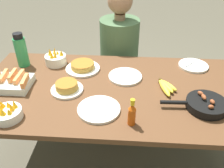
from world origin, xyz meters
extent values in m
plane|color=#565142|center=(0.00, 0.00, 0.00)|extent=(14.00, 14.00, 0.00)
cube|color=brown|center=(0.00, 0.00, 0.69)|extent=(1.80, 0.92, 0.03)
cylinder|color=brown|center=(-0.84, 0.40, 0.33)|extent=(0.07, 0.07, 0.67)
cylinder|color=brown|center=(0.84, 0.40, 0.33)|extent=(0.07, 0.07, 0.67)
ellipsoid|color=yellow|center=(0.34, 0.00, 0.72)|extent=(0.08, 0.20, 0.04)
ellipsoid|color=yellow|center=(0.35, 0.02, 0.72)|extent=(0.11, 0.17, 0.04)
ellipsoid|color=yellow|center=(0.37, 0.03, 0.72)|extent=(0.13, 0.14, 0.04)
cylinder|color=#4C3819|center=(0.32, 0.08, 0.72)|extent=(0.02, 0.02, 0.04)
cube|color=silver|center=(-0.69, -0.03, 0.73)|extent=(0.30, 0.21, 0.05)
cube|color=#ED8E4C|center=(-0.72, -0.01, 0.77)|extent=(0.04, 0.14, 0.04)
cube|color=#ED8E4C|center=(-0.66, -0.01, 0.77)|extent=(0.03, 0.13, 0.05)
cube|color=#ED8E4C|center=(-0.61, -0.01, 0.77)|extent=(0.02, 0.15, 0.04)
cube|color=#ED8E4C|center=(-0.56, -0.06, 0.77)|extent=(0.04, 0.14, 0.04)
cylinder|color=black|center=(0.57, -0.17, 0.71)|extent=(0.23, 0.23, 0.01)
cylinder|color=black|center=(0.57, -0.17, 0.73)|extent=(0.24, 0.24, 0.04)
cylinder|color=black|center=(0.37, -0.18, 0.74)|extent=(0.15, 0.03, 0.02)
ellipsoid|color=brown|center=(0.55, -0.15, 0.77)|extent=(0.03, 0.05, 0.03)
ellipsoid|color=brown|center=(0.54, -0.11, 0.77)|extent=(0.05, 0.05, 0.03)
ellipsoid|color=brown|center=(0.57, -0.24, 0.77)|extent=(0.03, 0.03, 0.03)
ellipsoid|color=brown|center=(0.59, -0.19, 0.77)|extent=(0.03, 0.04, 0.03)
cylinder|color=silver|center=(-0.23, 0.22, 0.71)|extent=(0.25, 0.25, 0.02)
cylinder|color=gold|center=(-0.23, 0.22, 0.74)|extent=(0.17, 0.17, 0.04)
cylinder|color=#9F6624|center=(-0.23, 0.22, 0.76)|extent=(0.17, 0.17, 0.00)
cylinder|color=silver|center=(-0.29, -0.05, 0.71)|extent=(0.21, 0.21, 0.02)
cylinder|color=gold|center=(-0.29, -0.05, 0.74)|extent=(0.14, 0.14, 0.04)
cylinder|color=#9F6624|center=(-0.29, -0.05, 0.76)|extent=(0.14, 0.14, 0.00)
cylinder|color=silver|center=(0.08, 0.13, 0.71)|extent=(0.24, 0.24, 0.02)
cylinder|color=silver|center=(0.08, 0.16, 0.72)|extent=(0.08, 0.09, 0.01)
cube|color=silver|center=(0.14, 0.10, 0.72)|extent=(0.05, 0.05, 0.00)
cylinder|color=silver|center=(0.60, 0.33, 0.71)|extent=(0.22, 0.22, 0.02)
cylinder|color=silver|center=(0.57, 0.32, 0.72)|extent=(0.09, 0.10, 0.01)
cube|color=silver|center=(0.63, 0.39, 0.72)|extent=(0.05, 0.05, 0.00)
cylinder|color=silver|center=(-0.06, -0.23, 0.71)|extent=(0.25, 0.25, 0.02)
cylinder|color=silver|center=(-0.06, -0.26, 0.72)|extent=(0.09, 0.08, 0.01)
cube|color=silver|center=(-0.11, -0.21, 0.72)|extent=(0.05, 0.04, 0.00)
cylinder|color=silver|center=(-0.56, -0.33, 0.73)|extent=(0.16, 0.16, 0.05)
cone|color=#F4A819|center=(-0.53, -0.33, 0.78)|extent=(0.04, 0.05, 0.06)
cone|color=#F4A819|center=(-0.52, -0.30, 0.78)|extent=(0.05, 0.05, 0.06)
cone|color=#F4A819|center=(-0.56, -0.30, 0.77)|extent=(0.04, 0.03, 0.04)
cone|color=#F4A819|center=(-0.59, -0.31, 0.78)|extent=(0.05, 0.05, 0.06)
cone|color=#F4A819|center=(-0.59, -0.33, 0.77)|extent=(0.04, 0.04, 0.05)
cone|color=#F4A819|center=(-0.56, -0.37, 0.77)|extent=(0.04, 0.04, 0.04)
cone|color=#F4A819|center=(-0.53, -0.36, 0.77)|extent=(0.05, 0.05, 0.05)
cylinder|color=silver|center=(-0.46, 0.30, 0.74)|extent=(0.16, 0.16, 0.07)
cone|color=#F4A819|center=(-0.41, 0.30, 0.79)|extent=(0.04, 0.04, 0.05)
cone|color=#F4A819|center=(-0.44, 0.32, 0.79)|extent=(0.04, 0.04, 0.04)
cone|color=#F4A819|center=(-0.46, 0.32, 0.80)|extent=(0.04, 0.04, 0.06)
cone|color=#F4A819|center=(-0.50, 0.30, 0.80)|extent=(0.04, 0.04, 0.06)
cone|color=#F4A819|center=(-0.47, 0.26, 0.79)|extent=(0.05, 0.05, 0.04)
cone|color=#F4A819|center=(-0.44, 0.26, 0.80)|extent=(0.04, 0.04, 0.06)
cylinder|color=#2D9351|center=(-0.70, 0.26, 0.81)|extent=(0.09, 0.09, 0.22)
cylinder|color=black|center=(-0.70, 0.26, 0.94)|extent=(0.07, 0.07, 0.04)
cylinder|color=#C64C0F|center=(0.13, -0.33, 0.75)|extent=(0.04, 0.04, 0.10)
cone|color=#C64C0F|center=(0.13, -0.33, 0.82)|extent=(0.04, 0.04, 0.03)
cylinder|color=gold|center=(0.13, -0.33, 0.85)|extent=(0.02, 0.02, 0.03)
cube|color=black|center=(0.02, 0.69, 0.22)|extent=(0.38, 0.38, 0.44)
cylinder|color=#476642|center=(0.02, 0.69, 0.69)|extent=(0.35, 0.35, 0.49)
cylinder|color=#9E7051|center=(0.02, 0.69, 0.96)|extent=(0.09, 0.09, 0.05)
sphere|color=#9E7051|center=(0.02, 0.69, 1.09)|extent=(0.21, 0.21, 0.21)
camera|label=1|loc=(0.09, -1.29, 1.60)|focal=38.00mm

